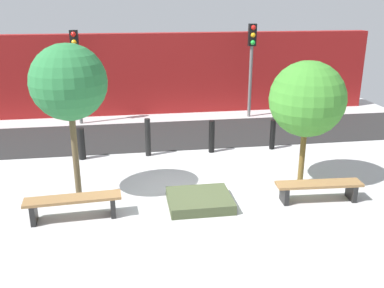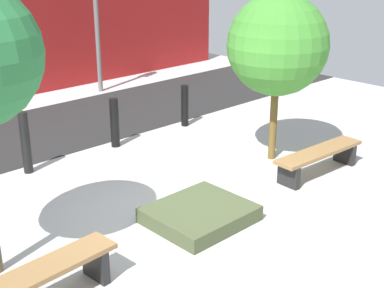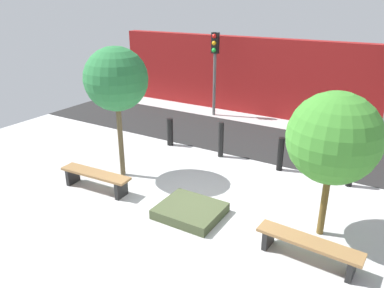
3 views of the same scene
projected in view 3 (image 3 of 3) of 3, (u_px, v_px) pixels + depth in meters
The scene contains 13 objects.
ground_plane at pixel (194, 211), 8.43m from camera, with size 18.00×18.00×0.00m, color #B2B2B2.
road_strip at pixel (270, 143), 12.35m from camera, with size 18.00×3.14×0.01m, color #242424.
building_facade at pixel (301, 81), 14.18m from camera, with size 16.20×0.50×3.04m, color maroon.
bench_left at pixel (96, 177), 9.26m from camera, with size 1.94×0.51×0.48m.
bench_right at pixel (308, 246), 6.75m from camera, with size 1.91×0.51×0.44m.
planter_bed at pixel (190, 211), 8.25m from camera, with size 1.36×1.19×0.22m, color #414B2F.
tree_behind_left_bench at pixel (116, 80), 9.23m from camera, with size 1.60×1.60×3.42m.
tree_behind_right_bench at pixel (334, 138), 6.90m from camera, with size 1.75×1.75×2.96m.
bollard_far_left at pixel (170, 132), 12.06m from camera, with size 0.20×0.20×0.90m, color black.
bollard_left at pixel (221, 140), 11.14m from camera, with size 0.16×0.16×1.08m, color black.
bollard_center at pixel (280, 154), 10.28m from camera, with size 0.17×0.17×0.95m, color black.
bollard_right at pixel (351, 170), 9.41m from camera, with size 0.16×0.16×0.89m, color black.
traffic_light_west at pixel (215, 59), 14.48m from camera, with size 0.28×0.27×3.25m.
Camera 3 is at (3.71, -6.26, 4.51)m, focal length 35.00 mm.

